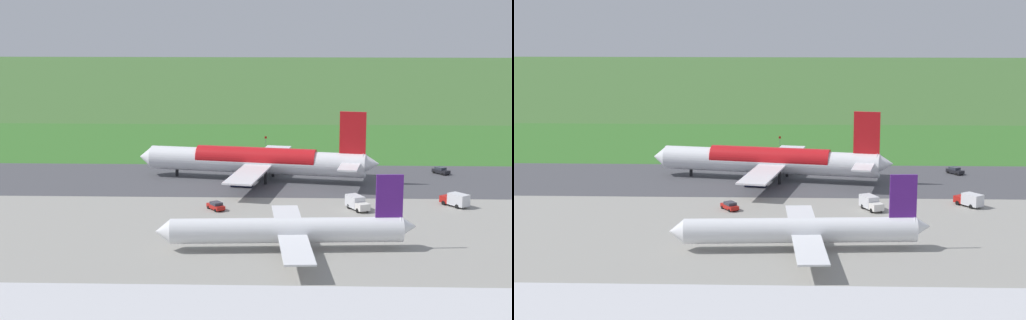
% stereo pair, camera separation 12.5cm
% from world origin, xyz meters
% --- Properties ---
extents(ground_plane, '(800.00, 800.00, 0.00)m').
position_xyz_m(ground_plane, '(0.00, 0.00, 0.00)').
color(ground_plane, '#3D662D').
extents(runway_asphalt, '(600.00, 33.62, 0.06)m').
position_xyz_m(runway_asphalt, '(0.00, 0.00, 0.03)').
color(runway_asphalt, '#47474C').
rests_on(runway_asphalt, ground).
extents(apron_concrete, '(440.00, 110.00, 0.05)m').
position_xyz_m(apron_concrete, '(0.00, 52.96, 0.03)').
color(apron_concrete, gray).
rests_on(apron_concrete, ground).
extents(grass_verge_foreground, '(600.00, 80.00, 0.04)m').
position_xyz_m(grass_verge_foreground, '(0.00, -42.75, 0.02)').
color(grass_verge_foreground, '#346B27').
rests_on(grass_verge_foreground, ground).
extents(airliner_main, '(53.88, 44.35, 15.88)m').
position_xyz_m(airliner_main, '(-0.11, 0.07, 4.35)').
color(airliner_main, white).
rests_on(airliner_main, ground).
extents(airliner_parked_mid, '(41.56, 34.00, 12.13)m').
position_xyz_m(airliner_parked_mid, '(-6.53, 51.79, 3.31)').
color(airliner_parked_mid, white).
rests_on(airliner_parked_mid, ground).
extents(service_truck_baggage, '(5.29, 5.98, 2.65)m').
position_xyz_m(service_truck_baggage, '(-38.87, 22.74, 1.40)').
color(service_truck_baggage, '#B21914').
rests_on(service_truck_baggage, ground).
extents(service_car_followme, '(3.87, 4.48, 1.62)m').
position_xyz_m(service_car_followme, '(-41.70, -7.68, 0.84)').
color(service_car_followme, black).
rests_on(service_car_followme, ground).
extents(service_truck_fuel, '(4.48, 6.21, 2.65)m').
position_xyz_m(service_truck_fuel, '(-19.66, 25.88, 1.40)').
color(service_truck_fuel, silver).
rests_on(service_truck_fuel, ground).
extents(service_car_ops, '(3.83, 4.49, 1.62)m').
position_xyz_m(service_car_ops, '(6.96, 26.90, 0.84)').
color(service_car_ops, '#B21914').
rests_on(service_car_ops, ground).
extents(no_stopping_sign, '(0.60, 0.10, 2.53)m').
position_xyz_m(no_stopping_sign, '(-0.93, -44.21, 1.50)').
color(no_stopping_sign, slate).
rests_on(no_stopping_sign, ground).
extents(traffic_cone_orange, '(0.40, 0.40, 0.55)m').
position_xyz_m(traffic_cone_orange, '(2.50, -38.98, 0.28)').
color(traffic_cone_orange, orange).
rests_on(traffic_cone_orange, ground).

